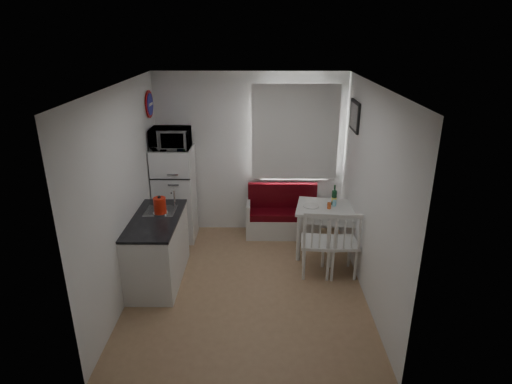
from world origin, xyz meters
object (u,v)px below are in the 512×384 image
(dining_table, at_px, (331,213))
(chair_right, at_px, (342,237))
(kettle, at_px, (160,206))
(wine_bottle, at_px, (334,195))
(bench, at_px, (282,219))
(kitchen_counter, at_px, (158,249))
(fridge, at_px, (175,194))
(chair_left, at_px, (320,237))
(microwave, at_px, (171,138))

(dining_table, distance_m, chair_right, 0.68)
(kettle, height_order, wine_bottle, kettle)
(kettle, bearing_deg, dining_table, 14.58)
(bench, relative_size, kettle, 4.54)
(bench, distance_m, kettle, 2.21)
(bench, height_order, chair_right, chair_right)
(kitchen_counter, height_order, bench, kitchen_counter)
(fridge, distance_m, kettle, 1.17)
(chair_left, distance_m, microwave, 2.64)
(wine_bottle, bearing_deg, chair_right, -90.00)
(bench, bearing_deg, chair_right, -60.75)
(kitchen_counter, height_order, kettle, kitchen_counter)
(bench, height_order, wine_bottle, wine_bottle)
(kitchen_counter, bearing_deg, chair_left, 1.40)
(dining_table, xyz_separation_m, microwave, (-2.39, 0.47, 0.99))
(wine_bottle, bearing_deg, chair_left, -110.74)
(kitchen_counter, relative_size, wine_bottle, 4.31)
(fridge, distance_m, wine_bottle, 2.47)
(chair_left, distance_m, chair_right, 0.29)
(chair_right, distance_m, microwave, 2.88)
(chair_left, height_order, kettle, kettle)
(dining_table, relative_size, chair_right, 2.11)
(bench, relative_size, wine_bottle, 3.84)
(fridge, bearing_deg, kitchen_counter, -90.90)
(chair_left, xyz_separation_m, microwave, (-2.14, 1.14, 1.04))
(dining_table, xyz_separation_m, wine_bottle, (0.04, 0.10, 0.24))
(bench, xyz_separation_m, chair_left, (0.43, -1.30, 0.34))
(kettle, bearing_deg, kitchen_counter, -113.75)
(kitchen_counter, relative_size, bench, 1.12)
(dining_table, height_order, wine_bottle, wine_bottle)
(chair_left, bearing_deg, kettle, -176.58)
(wine_bottle, bearing_deg, kitchen_counter, -161.37)
(kettle, bearing_deg, bench, 36.51)
(fridge, bearing_deg, microwave, -90.00)
(dining_table, xyz_separation_m, chair_left, (-0.25, -0.67, -0.05))
(dining_table, xyz_separation_m, chair_right, (0.04, -0.67, -0.06))
(bench, bearing_deg, kitchen_counter, -141.89)
(kitchen_counter, height_order, chair_left, kitchen_counter)
(kitchen_counter, xyz_separation_m, fridge, (0.02, 1.24, 0.30))
(chair_left, bearing_deg, microwave, 156.94)
(fridge, bearing_deg, chair_left, -29.14)
(dining_table, relative_size, chair_left, 2.08)
(kitchen_counter, bearing_deg, chair_right, 1.27)
(chair_left, distance_m, kettle, 2.15)
(chair_right, bearing_deg, microwave, 152.14)
(chair_right, bearing_deg, chair_left, 177.58)
(fridge, xyz_separation_m, kettle, (0.03, -1.13, 0.28))
(kitchen_counter, distance_m, dining_table, 2.52)
(kitchen_counter, distance_m, wine_bottle, 2.62)
(microwave, distance_m, kettle, 1.25)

